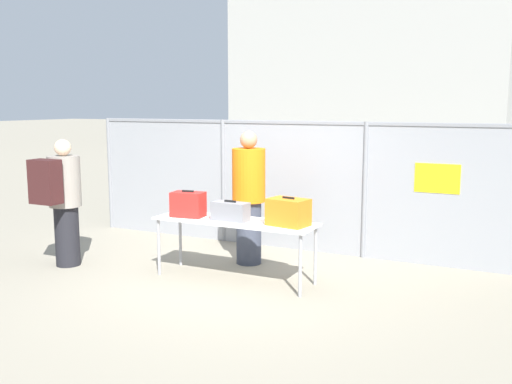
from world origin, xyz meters
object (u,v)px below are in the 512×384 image
Objects in this scene: suitcase_red at (188,204)px; traveler_hooded at (62,198)px; suitcase_grey at (230,211)px; suitcase_orange at (288,212)px; inspection_table at (235,225)px; utility_trailer at (469,213)px; security_worker_near at (249,196)px.

traveler_hooded is (-1.75, -0.44, 0.03)m from suitcase_red.
suitcase_grey is 0.93× the size of suitcase_orange.
utility_trailer is (2.39, 4.02, -0.33)m from inspection_table.
inspection_table is at bearing -120.75° from utility_trailer.
suitcase_grey is at bearing -134.27° from inspection_table.
traveler_hooded is 6.61m from utility_trailer.
inspection_table is 0.82m from security_worker_near.
suitcase_grey reaches higher than inspection_table.
traveler_hooded is at bearing -136.70° from utility_trailer.
suitcase_red is 0.25× the size of traveler_hooded.
suitcase_grey is 4.76m from utility_trailer.
suitcase_grey is (0.61, 0.01, -0.04)m from suitcase_red.
security_worker_near is at bearing 38.50° from traveler_hooded.
suitcase_orange is at bearing 2.91° from suitcase_red.
suitcase_orange is at bearing 142.32° from security_worker_near.
suitcase_red is 0.92× the size of suitcase_grey.
suitcase_orange is (0.72, 0.01, 0.22)m from inspection_table.
traveler_hooded reaches higher than suitcase_red.
inspection_table is 0.19m from suitcase_grey.
suitcase_orange reaches higher than utility_trailer.
security_worker_near is (0.47, 0.81, 0.03)m from suitcase_red.
suitcase_red is 0.85× the size of suitcase_orange.
security_worker_near is 0.47× the size of utility_trailer.
traveler_hooded is at bearing -170.68° from suitcase_orange.
suitcase_grey is 2.41m from traveler_hooded.
security_worker_near is (-0.91, 0.74, 0.02)m from suitcase_orange.
suitcase_red is at bearing -178.63° from suitcase_grey.
suitcase_orange is 3.17m from traveler_hooded.
suitcase_orange is 0.30× the size of traveler_hooded.
utility_trailer is at bearing 67.40° from suitcase_orange.
suitcase_red is 1.80m from traveler_hooded.
traveler_hooded is at bearing 31.15° from security_worker_near.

